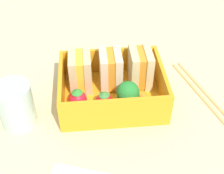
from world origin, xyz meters
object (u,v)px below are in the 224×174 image
(broccoli_floret, at_px, (128,93))
(chopstick_pair, at_px, (207,98))
(sandwich_center_left, at_px, (111,69))
(sandwich_center, at_px, (140,68))
(drinking_glass, at_px, (16,105))
(strawberry_left, at_px, (78,99))
(carrot_stick_far_left, at_px, (148,102))
(sandwich_left, at_px, (80,71))
(strawberry_far_left, at_px, (104,101))

(broccoli_floret, height_order, chopstick_pair, broccoli_floret)
(sandwich_center_left, xyz_separation_m, broccoli_floret, (0.02, -0.05, -0.01))
(sandwich_center, xyz_separation_m, chopstick_pair, (0.11, -0.04, -0.04))
(drinking_glass, bearing_deg, chopstick_pair, 4.02)
(chopstick_pair, bearing_deg, strawberry_left, -177.80)
(carrot_stick_far_left, distance_m, chopstick_pair, 0.11)
(strawberry_left, bearing_deg, broccoli_floret, -2.50)
(sandwich_left, height_order, sandwich_center, same)
(strawberry_far_left, bearing_deg, drinking_glass, -177.66)
(strawberry_far_left, xyz_separation_m, drinking_glass, (-0.13, -0.01, 0.01))
(sandwich_center_left, distance_m, chopstick_pair, 0.17)
(sandwich_left, distance_m, strawberry_left, 0.05)
(sandwich_center, xyz_separation_m, carrot_stick_far_left, (0.00, -0.06, -0.02))
(strawberry_far_left, bearing_deg, sandwich_center_left, 75.17)
(carrot_stick_far_left, relative_size, chopstick_pair, 0.19)
(broccoli_floret, relative_size, carrot_stick_far_left, 1.16)
(strawberry_far_left, xyz_separation_m, chopstick_pair, (0.17, 0.02, -0.02))
(broccoli_floret, xyz_separation_m, drinking_glass, (-0.17, -0.01, -0.00))
(sandwich_left, relative_size, strawberry_far_left, 1.86)
(sandwich_center_left, relative_size, broccoli_floret, 1.43)
(carrot_stick_far_left, bearing_deg, drinking_glass, -178.56)
(sandwich_left, xyz_separation_m, chopstick_pair, (0.21, -0.04, -0.04))
(sandwich_center_left, distance_m, strawberry_far_left, 0.06)
(broccoli_floret, bearing_deg, sandwich_center_left, 112.96)
(sandwich_center_left, distance_m, carrot_stick_far_left, 0.08)
(carrot_stick_far_left, bearing_deg, sandwich_left, 151.03)
(strawberry_far_left, height_order, broccoli_floret, broccoli_floret)
(strawberry_left, bearing_deg, drinking_glass, -171.75)
(sandwich_left, relative_size, carrot_stick_far_left, 1.66)
(sandwich_center_left, bearing_deg, chopstick_pair, -14.44)
(strawberry_far_left, height_order, carrot_stick_far_left, strawberry_far_left)
(sandwich_left, height_order, strawberry_far_left, sandwich_left)
(strawberry_far_left, xyz_separation_m, carrot_stick_far_left, (0.07, -0.00, -0.01))
(sandwich_center, xyz_separation_m, broccoli_floret, (-0.03, -0.05, -0.01))
(sandwich_center, relative_size, chopstick_pair, 0.31)
(chopstick_pair, bearing_deg, drinking_glass, -175.98)
(sandwich_center, bearing_deg, strawberry_left, -155.02)
(sandwich_left, xyz_separation_m, drinking_glass, (-0.10, -0.06, -0.01))
(sandwich_center_left, distance_m, broccoli_floret, 0.06)
(chopstick_pair, xyz_separation_m, drinking_glass, (-0.31, -0.02, 0.03))
(sandwich_left, xyz_separation_m, strawberry_left, (-0.01, -0.05, -0.02))
(strawberry_left, distance_m, broccoli_floret, 0.08)
(sandwich_center, distance_m, drinking_glass, 0.21)
(sandwich_left, distance_m, sandwich_center_left, 0.05)
(sandwich_left, bearing_deg, strawberry_far_left, -58.77)
(sandwich_left, xyz_separation_m, broccoli_floret, (0.07, -0.05, -0.01))
(sandwich_left, relative_size, chopstick_pair, 0.31)
(drinking_glass, bearing_deg, carrot_stick_far_left, 1.44)
(carrot_stick_far_left, xyz_separation_m, drinking_glass, (-0.20, -0.01, 0.02))
(carrot_stick_far_left, bearing_deg, sandwich_center, 94.28)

